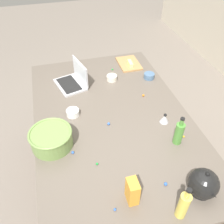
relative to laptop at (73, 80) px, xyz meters
name	(u,v)px	position (x,y,z in m)	size (l,w,h in m)	color
ground_plane	(112,180)	(0.53, 0.23, -0.95)	(12.00, 12.00, 0.00)	slate
island_counter	(112,152)	(0.53, 0.23, -0.50)	(1.94, 1.22, 0.90)	#4C331E
laptop	(73,80)	(0.00, 0.00, 0.00)	(0.36, 0.30, 0.22)	#B7B7BC
mixing_bowl_large	(51,138)	(0.71, -0.26, 0.02)	(0.30, 0.30, 0.13)	#72934C
bottle_oil	(183,205)	(1.40, 0.38, 0.06)	(0.06, 0.06, 0.26)	#DBC64C
bottle_olive	(179,133)	(0.91, 0.61, 0.05)	(0.06, 0.06, 0.23)	#4C8C38
kettle	(203,184)	(1.30, 0.57, 0.03)	(0.21, 0.18, 0.20)	black
cutting_board	(129,64)	(-0.22, 0.62, -0.04)	(0.30, 0.21, 0.02)	#AD7F4C
butter_stick_left	(130,63)	(-0.17, 0.62, -0.01)	(0.11, 0.04, 0.04)	#F4E58C
ramekin_small	(73,113)	(0.43, -0.07, -0.02)	(0.10, 0.10, 0.05)	white
ramekin_medium	(149,76)	(0.09, 0.72, -0.02)	(0.10, 0.10, 0.05)	slate
ramekin_wide	(112,78)	(0.02, 0.37, -0.02)	(0.10, 0.10, 0.05)	beige
kitchen_timer	(165,118)	(0.69, 0.61, -0.01)	(0.07, 0.07, 0.08)	#B2B2B7
candy_bag	(132,191)	(1.25, 0.15, 0.04)	(0.09, 0.06, 0.17)	gold
candy_0	(97,164)	(0.95, 0.01, -0.04)	(0.02, 0.02, 0.02)	green
candy_1	(166,184)	(1.21, 0.38, -0.04)	(0.02, 0.02, 0.02)	blue
candy_2	(115,210)	(1.29, 0.04, -0.04)	(0.02, 0.02, 0.02)	blue
candy_3	(65,146)	(0.74, -0.17, -0.04)	(0.01, 0.01, 0.01)	red
candy_4	(109,124)	(0.61, 0.18, -0.04)	(0.02, 0.02, 0.02)	blue
candy_5	(73,152)	(0.82, -0.13, -0.04)	(0.02, 0.02, 0.02)	blue
candy_6	(143,95)	(0.34, 0.57, -0.04)	(0.02, 0.02, 0.02)	orange
candy_7	(112,69)	(-0.15, 0.42, -0.04)	(0.02, 0.02, 0.02)	green
candy_8	(184,137)	(0.88, 0.68, -0.04)	(0.01, 0.01, 0.01)	yellow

